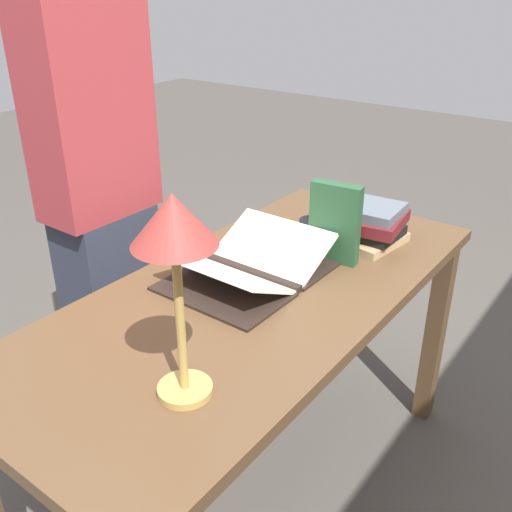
{
  "coord_description": "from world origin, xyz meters",
  "views": [
    {
      "loc": [
        1.07,
        0.8,
        1.53
      ],
      "look_at": [
        -0.03,
        -0.02,
        0.85
      ],
      "focal_mm": 40.0,
      "sensor_mm": 36.0,
      "label": 1
    }
  ],
  "objects_px": {
    "open_book": "(250,266)",
    "reading_lamp": "(175,238)",
    "coffee_mug": "(312,233)",
    "book_standing_upright": "(335,223)",
    "person_reader": "(101,203)",
    "book_stack_tall": "(359,222)"
  },
  "relations": [
    {
      "from": "book_standing_upright",
      "to": "person_reader",
      "type": "distance_m",
      "value": 0.77
    },
    {
      "from": "open_book",
      "to": "reading_lamp",
      "type": "distance_m",
      "value": 0.6
    },
    {
      "from": "reading_lamp",
      "to": "coffee_mug",
      "type": "relative_size",
      "value": 4.08
    },
    {
      "from": "book_stack_tall",
      "to": "reading_lamp",
      "type": "bearing_deg",
      "value": 4.58
    },
    {
      "from": "open_book",
      "to": "person_reader",
      "type": "height_order",
      "value": "person_reader"
    },
    {
      "from": "open_book",
      "to": "coffee_mug",
      "type": "relative_size",
      "value": 4.46
    },
    {
      "from": "open_book",
      "to": "book_stack_tall",
      "type": "distance_m",
      "value": 0.42
    },
    {
      "from": "open_book",
      "to": "person_reader",
      "type": "bearing_deg",
      "value": -86.72
    },
    {
      "from": "reading_lamp",
      "to": "coffee_mug",
      "type": "height_order",
      "value": "reading_lamp"
    },
    {
      "from": "book_stack_tall",
      "to": "book_standing_upright",
      "type": "distance_m",
      "value": 0.19
    },
    {
      "from": "open_book",
      "to": "book_stack_tall",
      "type": "height_order",
      "value": "book_stack_tall"
    },
    {
      "from": "reading_lamp",
      "to": "coffee_mug",
      "type": "bearing_deg",
      "value": -167.8
    },
    {
      "from": "coffee_mug",
      "to": "person_reader",
      "type": "bearing_deg",
      "value": -64.58
    },
    {
      "from": "coffee_mug",
      "to": "book_standing_upright",
      "type": "bearing_deg",
      "value": 65.99
    },
    {
      "from": "book_stack_tall",
      "to": "coffee_mug",
      "type": "relative_size",
      "value": 2.8
    },
    {
      "from": "book_stack_tall",
      "to": "book_standing_upright",
      "type": "bearing_deg",
      "value": 2.99
    },
    {
      "from": "book_standing_upright",
      "to": "coffee_mug",
      "type": "relative_size",
      "value": 2.26
    },
    {
      "from": "open_book",
      "to": "reading_lamp",
      "type": "xyz_separation_m",
      "value": [
        0.48,
        0.2,
        0.31
      ]
    },
    {
      "from": "book_standing_upright",
      "to": "open_book",
      "type": "bearing_deg",
      "value": -37.88
    },
    {
      "from": "reading_lamp",
      "to": "person_reader",
      "type": "distance_m",
      "value": 0.94
    },
    {
      "from": "open_book",
      "to": "book_standing_upright",
      "type": "distance_m",
      "value": 0.28
    },
    {
      "from": "person_reader",
      "to": "book_stack_tall",
      "type": "bearing_deg",
      "value": -58.88
    }
  ]
}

